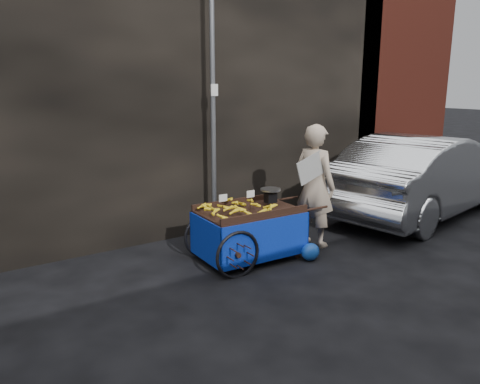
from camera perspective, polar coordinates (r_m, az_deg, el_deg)
ground at (r=6.70m, az=0.44°, el=-8.84°), size 80.00×80.00×0.00m
building_wall at (r=8.65m, az=-7.33°, el=13.02°), size 13.50×2.00×5.00m
street_pole at (r=7.48m, az=-3.31°, el=9.30°), size 0.12×0.10×4.00m
banana_cart at (r=6.68m, az=0.82°, el=-2.90°), size 2.00×1.03×1.07m
vendor at (r=7.33m, az=9.09°, el=0.77°), size 0.84×0.78×1.91m
plastic_bag at (r=6.88m, az=8.57°, el=-7.23°), size 0.28×0.23×0.26m
parked_car at (r=9.66m, az=21.55°, el=1.93°), size 4.92×2.41×1.55m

